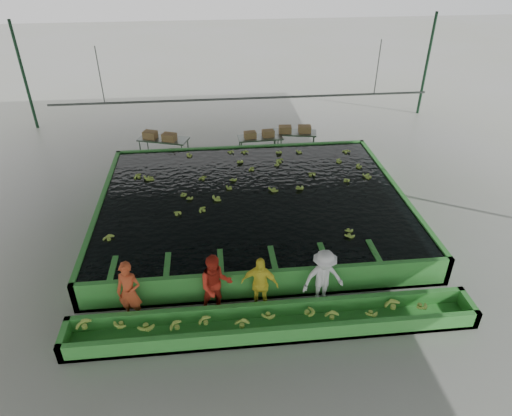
{
  "coord_description": "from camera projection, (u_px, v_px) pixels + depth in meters",
  "views": [
    {
      "loc": [
        -1.28,
        -11.43,
        8.45
      ],
      "look_at": [
        0.0,
        0.5,
        1.0
      ],
      "focal_mm": 32.0,
      "sensor_mm": 36.0,
      "label": 1
    }
  ],
  "objects": [
    {
      "name": "ground",
      "position": [
        258.0,
        244.0,
        14.23
      ],
      "size": [
        80.0,
        80.0,
        0.0
      ],
      "primitive_type": "plane",
      "color": "gray",
      "rests_on": "ground"
    },
    {
      "name": "shed_roof",
      "position": [
        258.0,
        85.0,
        11.59
      ],
      "size": [
        20.0,
        22.0,
        0.04
      ],
      "primitive_type": "cube",
      "color": "gray",
      "rests_on": "shed_posts"
    },
    {
      "name": "shed_posts",
      "position": [
        258.0,
        172.0,
        12.91
      ],
      "size": [
        20.0,
        22.0,
        5.0
      ],
      "primitive_type": null,
      "color": "#15341F",
      "rests_on": "ground"
    },
    {
      "name": "flotation_tank",
      "position": [
        253.0,
        206.0,
        15.26
      ],
      "size": [
        10.0,
        8.0,
        0.9
      ],
      "primitive_type": null,
      "color": "#358D35",
      "rests_on": "ground"
    },
    {
      "name": "tank_water",
      "position": [
        253.0,
        196.0,
        15.05
      ],
      "size": [
        9.7,
        7.7,
        0.0
      ],
      "primitive_type": "cube",
      "color": "black",
      "rests_on": "flotation_tank"
    },
    {
      "name": "sorting_trough",
      "position": [
        274.0,
        323.0,
        11.05
      ],
      "size": [
        10.0,
        1.0,
        0.5
      ],
      "primitive_type": null,
      "color": "#358D35",
      "rests_on": "ground"
    },
    {
      "name": "cableway_rail",
      "position": [
        243.0,
        99.0,
        16.87
      ],
      "size": [
        0.08,
        0.08,
        14.0
      ],
      "primitive_type": "cylinder",
      "color": "#59605B",
      "rests_on": "shed_roof"
    },
    {
      "name": "rail_hanger_left",
      "position": [
        100.0,
        75.0,
        15.89
      ],
      "size": [
        0.04,
        0.04,
        2.0
      ],
      "primitive_type": "cylinder",
      "color": "#59605B",
      "rests_on": "shed_roof"
    },
    {
      "name": "rail_hanger_right",
      "position": [
        378.0,
        67.0,
        16.8
      ],
      "size": [
        0.04,
        0.04,
        2.0
      ],
      "primitive_type": "cylinder",
      "color": "#59605B",
      "rests_on": "shed_roof"
    },
    {
      "name": "worker_a",
      "position": [
        129.0,
        292.0,
        11.1
      ],
      "size": [
        0.71,
        0.56,
        1.71
      ],
      "primitive_type": "imported",
      "rotation": [
        0.0,
        0.0,
        -0.26
      ],
      "color": "#BD4523",
      "rests_on": "ground"
    },
    {
      "name": "worker_b",
      "position": [
        216.0,
        285.0,
        11.28
      ],
      "size": [
        0.93,
        0.77,
        1.74
      ],
      "primitive_type": "imported",
      "rotation": [
        0.0,
        0.0,
        0.14
      ],
      "color": "red",
      "rests_on": "ground"
    },
    {
      "name": "worker_c",
      "position": [
        260.0,
        284.0,
        11.41
      ],
      "size": [
        1.02,
        0.64,
        1.61
      ],
      "primitive_type": "imported",
      "rotation": [
        0.0,
        0.0,
        -0.28
      ],
      "color": "#FFEE38",
      "rests_on": "ground"
    },
    {
      "name": "worker_d",
      "position": [
        323.0,
        279.0,
        11.54
      ],
      "size": [
        1.15,
        0.75,
        1.68
      ],
      "primitive_type": "imported",
      "rotation": [
        0.0,
        0.0,
        0.12
      ],
      "color": "silver",
      "rests_on": "ground"
    },
    {
      "name": "packing_table_left",
      "position": [
        164.0,
        149.0,
        19.16
      ],
      "size": [
        2.2,
        1.42,
        0.93
      ],
      "primitive_type": null,
      "rotation": [
        0.0,
        0.0,
        -0.32
      ],
      "color": "#59605B",
      "rests_on": "ground"
    },
    {
      "name": "packing_table_mid",
      "position": [
        260.0,
        146.0,
        19.48
      ],
      "size": [
        1.9,
        0.82,
        0.85
      ],
      "primitive_type": null,
      "rotation": [
        0.0,
        0.0,
        0.04
      ],
      "color": "#59605B",
      "rests_on": "ground"
    },
    {
      "name": "packing_table_right",
      "position": [
        294.0,
        141.0,
        19.93
      ],
      "size": [
        1.99,
        1.11,
        0.85
      ],
      "primitive_type": null,
      "rotation": [
        0.0,
        0.0,
        -0.2
      ],
      "color": "#59605B",
      "rests_on": "ground"
    },
    {
      "name": "box_stack_left",
      "position": [
        160.0,
        139.0,
        18.83
      ],
      "size": [
        1.45,
        0.9,
        0.3
      ],
      "primitive_type": null,
      "rotation": [
        0.0,
        0.0,
        -0.39
      ],
      "color": "olive",
      "rests_on": "packing_table_left"
    },
    {
      "name": "box_stack_mid",
      "position": [
        259.0,
        137.0,
        19.24
      ],
      "size": [
        1.3,
        0.5,
        0.27
      ],
      "primitive_type": null,
      "rotation": [
        0.0,
        0.0,
        0.12
      ],
      "color": "olive",
      "rests_on": "packing_table_mid"
    },
    {
      "name": "box_stack_right",
      "position": [
        295.0,
        132.0,
        19.67
      ],
      "size": [
        1.39,
        0.47,
        0.3
      ],
      "primitive_type": null,
      "rotation": [
        0.0,
        0.0,
        -0.07
      ],
      "color": "olive",
      "rests_on": "packing_table_right"
    },
    {
      "name": "floating_bananas",
      "position": [
        250.0,
        184.0,
        15.72
      ],
      "size": [
        8.85,
        6.03,
        0.12
      ],
      "primitive_type": null,
      "color": "#91B33D",
      "rests_on": "tank_water"
    },
    {
      "name": "trough_bananas",
      "position": [
        274.0,
        318.0,
        10.98
      ],
      "size": [
        8.69,
        0.58,
        0.12
      ],
      "primitive_type": null,
      "color": "#91B33D",
      "rests_on": "sorting_trough"
    }
  ]
}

